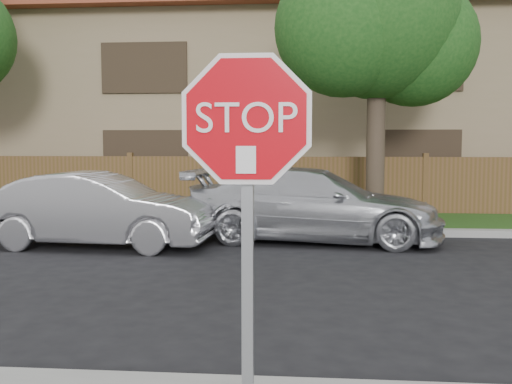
# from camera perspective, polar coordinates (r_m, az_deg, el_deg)

# --- Properties ---
(far_curb) EXTENTS (70.00, 0.30, 0.15)m
(far_curb) POSITION_cam_1_polar(r_m,az_deg,el_deg) (13.10, 0.97, -3.68)
(far_curb) COLOR gray
(far_curb) RESTS_ON ground
(grass_strip) EXTENTS (70.00, 3.00, 0.12)m
(grass_strip) POSITION_cam_1_polar(r_m,az_deg,el_deg) (14.73, 1.43, -2.78)
(grass_strip) COLOR #1E4714
(grass_strip) RESTS_ON ground
(fence) EXTENTS (70.00, 0.12, 1.60)m
(fence) POSITION_cam_1_polar(r_m,az_deg,el_deg) (16.24, 1.79, 0.57)
(fence) COLOR #533C1D
(fence) RESTS_ON ground
(apartment_building) EXTENTS (35.20, 9.20, 7.20)m
(apartment_building) POSITION_cam_1_polar(r_m,az_deg,el_deg) (21.84, 2.66, 8.85)
(apartment_building) COLOR #8D7957
(apartment_building) RESTS_ON ground
(tree_mid) EXTENTS (4.80, 3.90, 7.35)m
(tree_mid) POSITION_cam_1_polar(r_m,az_deg,el_deg) (14.70, 11.65, 15.97)
(tree_mid) COLOR #382B21
(tree_mid) RESTS_ON ground
(stop_sign) EXTENTS (1.01, 0.13, 2.55)m
(stop_sign) POSITION_cam_1_polar(r_m,az_deg,el_deg) (3.31, -0.88, 1.37)
(stop_sign) COLOR gray
(stop_sign) RESTS_ON sidewalk_near
(sedan_left) EXTENTS (4.43, 1.79, 1.43)m
(sedan_left) POSITION_cam_1_polar(r_m,az_deg,el_deg) (11.76, -14.81, -1.68)
(sedan_left) COLOR #B6B5BA
(sedan_left) RESTS_ON ground
(sedan_right) EXTENTS (5.32, 2.66, 1.48)m
(sedan_right) POSITION_cam_1_polar(r_m,az_deg,el_deg) (12.13, 5.51, -1.21)
(sedan_right) COLOR silver
(sedan_right) RESTS_ON ground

